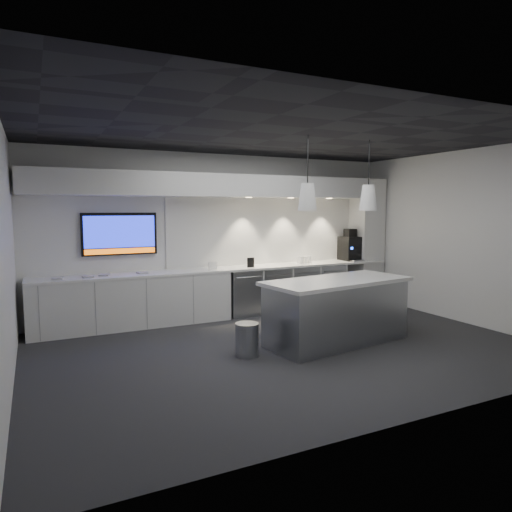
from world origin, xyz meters
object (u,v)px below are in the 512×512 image
wall_tv (120,234)px  coffee_machine (350,247)px  island (337,311)px  bin (247,339)px

wall_tv → coffee_machine: size_ratio=1.89×
island → coffee_machine: (2.00, 2.30, 0.69)m
wall_tv → bin: size_ratio=2.79×
bin → coffee_machine: coffee_machine is taller
wall_tv → coffee_machine: bearing=-3.0°
wall_tv → bin: bearing=-64.2°
island → bin: (-1.46, 0.03, -0.26)m
wall_tv → island: (2.67, -2.55, -1.08)m
coffee_machine → island: bearing=-129.3°
island → coffee_machine: size_ratio=3.57×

